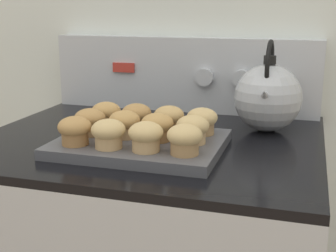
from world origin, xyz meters
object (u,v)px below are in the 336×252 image
muffin_r0_c0 (75,130)px  muffin_r1_c1 (125,124)px  muffin_r1_c3 (193,129)px  muffin_r2_c0 (106,114)px  muffin_r0_c1 (108,133)px  muffin_r2_c1 (137,116)px  muffin_pan (141,144)px  muffin_r1_c2 (157,127)px  muffin_r0_c2 (146,136)px  muffin_r1_c0 (90,121)px  muffin_r2_c2 (169,118)px  muffin_r2_c3 (202,120)px  tea_kettle (268,97)px  muffin_r0_c3 (185,139)px

muffin_r0_c0 → muffin_r1_c1: (0.08, 0.08, 0.00)m
muffin_r1_c3 → muffin_r2_c0: bearing=162.1°
muffin_r0_c1 → muffin_r1_c1: bearing=88.9°
muffin_r2_c1 → muffin_pan: bearing=-63.9°
muffin_r0_c1 → muffin_r2_c1: (0.00, 0.16, 0.00)m
muffin_r0_c0 → muffin_r1_c2: 0.17m
muffin_pan → muffin_r0_c2: bearing=-62.9°
muffin_r1_c0 → muffin_r1_c3: same height
muffin_r1_c0 → muffin_r2_c1: (0.08, 0.08, 0.00)m
muffin_r0_c0 → muffin_r2_c2: size_ratio=1.00×
muffin_pan → muffin_r1_c1: 0.06m
muffin_pan → muffin_r2_c2: 0.10m
muffin_r1_c2 → muffin_r2_c0: (-0.15, 0.08, 0.00)m
muffin_r2_c1 → muffin_r2_c3: 0.15m
muffin_r0_c2 → muffin_r2_c3: bearing=63.5°
muffin_r1_c0 → muffin_r1_c3: bearing=0.7°
muffin_r0_c0 → tea_kettle: (0.35, 0.30, 0.03)m
muffin_r2_c3 → muffin_r2_c0: bearing=-179.5°
muffin_pan → muffin_r1_c2: (0.04, -0.00, 0.04)m
muffin_pan → muffin_r2_c3: 0.14m
muffin_r1_c3 → muffin_pan: bearing=-179.2°
muffin_r0_c1 → muffin_r1_c3: size_ratio=1.00×
muffin_r0_c1 → muffin_r2_c0: size_ratio=1.00×
muffin_r1_c3 → muffin_r2_c2: size_ratio=1.00×
muffin_r0_c1 → muffin_r2_c2: bearing=63.3°
muffin_r1_c1 → muffin_r0_c2: bearing=-45.9°
muffin_pan → muffin_r0_c1: 0.10m
muffin_r0_c0 → muffin_r2_c3: same height
muffin_r0_c1 → muffin_r1_c1: same height
muffin_r2_c1 → muffin_r1_c3: bearing=-26.6°
muffin_r0_c2 → muffin_r1_c3: same height
muffin_r1_c0 → muffin_r2_c2: same height
muffin_r1_c2 → muffin_r1_c3: 0.07m
muffin_r0_c3 → muffin_r1_c2: bearing=137.3°
muffin_pan → tea_kettle: bearing=43.3°
muffin_r0_c0 → muffin_r0_c3: size_ratio=1.00×
muffin_r1_c0 → muffin_r1_c1: bearing=2.1°
muffin_r2_c0 → muffin_r2_c2: bearing=0.7°
muffin_pan → muffin_r1_c2: 0.06m
muffin_r1_c0 → muffin_r1_c2: same height
muffin_r0_c3 → muffin_r1_c0: size_ratio=1.00×
muffin_r1_c1 → muffin_r1_c3: 0.15m
muffin_r2_c0 → muffin_r1_c1: bearing=-44.0°
muffin_pan → muffin_r0_c3: muffin_r0_c3 is taller
muffin_r2_c1 → muffin_r1_c1: bearing=-89.2°
muffin_r2_c2 → tea_kettle: (0.20, 0.15, 0.03)m
muffin_r2_c3 → tea_kettle: bearing=50.2°
muffin_pan → muffin_r0_c0: bearing=-145.6°
muffin_r1_c2 → muffin_r1_c3: same height
muffin_r1_c1 → tea_kettle: tea_kettle is taller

